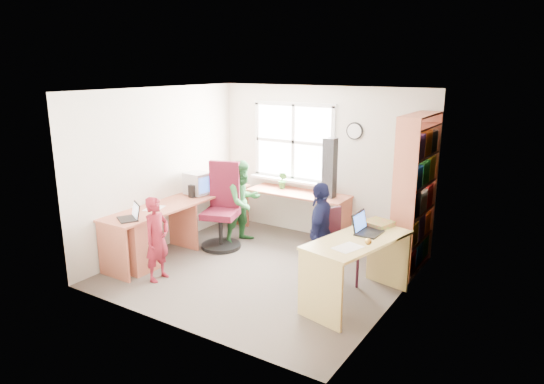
% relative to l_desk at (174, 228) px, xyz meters
% --- Properties ---
extents(room, '(3.64, 3.44, 2.44)m').
position_rel_l_desk_xyz_m(room, '(1.32, 0.38, 0.76)').
color(room, '#4B423B').
rests_on(room, ground).
extents(l_desk, '(2.38, 2.95, 0.75)m').
position_rel_l_desk_xyz_m(l_desk, '(0.00, 0.00, 0.00)').
color(l_desk, '#C76B4F').
rests_on(l_desk, ground).
extents(right_desk, '(0.92, 1.48, 0.79)m').
position_rel_l_desk_xyz_m(right_desk, '(2.72, 0.13, 0.12)').
color(right_desk, '#DDC16E').
rests_on(right_desk, ground).
extents(bookshelf, '(0.30, 1.02, 2.10)m').
position_rel_l_desk_xyz_m(bookshelf, '(2.96, 1.47, 0.55)').
color(bookshelf, '#C76B4F').
rests_on(bookshelf, ground).
extents(swivel_chair, '(0.76, 0.76, 1.29)m').
position_rel_l_desk_xyz_m(swivel_chair, '(0.27, 0.76, 0.10)').
color(swivel_chair, black).
rests_on(swivel_chair, ground).
extents(wooden_chair, '(0.55, 0.55, 0.97)m').
position_rel_l_desk_xyz_m(wooden_chair, '(2.28, 0.44, 0.07)').
color(wooden_chair, '#391321').
rests_on(wooden_chair, ground).
extents(crt_monitor, '(0.38, 0.35, 0.35)m').
position_rel_l_desk_xyz_m(crt_monitor, '(-0.20, 0.76, 0.47)').
color(crt_monitor, '#B8B8BD').
rests_on(crt_monitor, l_desk).
extents(laptop_left, '(0.39, 0.37, 0.21)m').
position_rel_l_desk_xyz_m(laptop_left, '(-0.11, -0.67, 0.34)').
color(laptop_left, black).
rests_on(laptop_left, l_desk).
extents(laptop_right, '(0.30, 0.35, 0.24)m').
position_rel_l_desk_xyz_m(laptop_right, '(2.71, 0.36, 0.39)').
color(laptop_right, black).
rests_on(laptop_right, right_desk).
extents(speaker_a, '(0.10, 0.10, 0.19)m').
position_rel_l_desk_xyz_m(speaker_a, '(-0.16, 0.59, 0.39)').
color(speaker_a, black).
rests_on(speaker_a, l_desk).
extents(speaker_b, '(0.09, 0.09, 0.18)m').
position_rel_l_desk_xyz_m(speaker_b, '(-0.19, 1.17, 0.38)').
color(speaker_b, black).
rests_on(speaker_b, l_desk).
extents(cd_tower, '(0.18, 0.16, 0.91)m').
position_rel_l_desk_xyz_m(cd_tower, '(1.59, 1.71, 0.75)').
color(cd_tower, black).
rests_on(cd_tower, l_desk).
extents(game_box, '(0.37, 0.37, 0.06)m').
position_rel_l_desk_xyz_m(game_box, '(2.75, 0.68, 0.37)').
color(game_box, red).
rests_on(game_box, right_desk).
extents(paper_a, '(0.30, 0.36, 0.00)m').
position_rel_l_desk_xyz_m(paper_a, '(-0.22, -0.15, 0.30)').
color(paper_a, white).
rests_on(paper_a, l_desk).
extents(paper_b, '(0.30, 0.37, 0.00)m').
position_rel_l_desk_xyz_m(paper_b, '(2.74, -0.20, 0.34)').
color(paper_b, white).
rests_on(paper_b, right_desk).
extents(potted_plant, '(0.18, 0.16, 0.28)m').
position_rel_l_desk_xyz_m(potted_plant, '(0.73, 1.77, 0.43)').
color(potted_plant, '#2C6E2C').
rests_on(potted_plant, l_desk).
extents(person_red, '(0.29, 0.42, 1.10)m').
position_rel_l_desk_xyz_m(person_red, '(0.32, -0.64, 0.10)').
color(person_red, maroon).
rests_on(person_red, ground).
extents(person_green, '(0.64, 0.74, 1.30)m').
position_rel_l_desk_xyz_m(person_green, '(0.42, 1.09, 0.19)').
color(person_green, '#2A6B32').
rests_on(person_green, ground).
extents(person_navy, '(0.50, 0.82, 1.30)m').
position_rel_l_desk_xyz_m(person_navy, '(2.08, 0.47, 0.19)').
color(person_navy, '#12163A').
rests_on(person_navy, ground).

